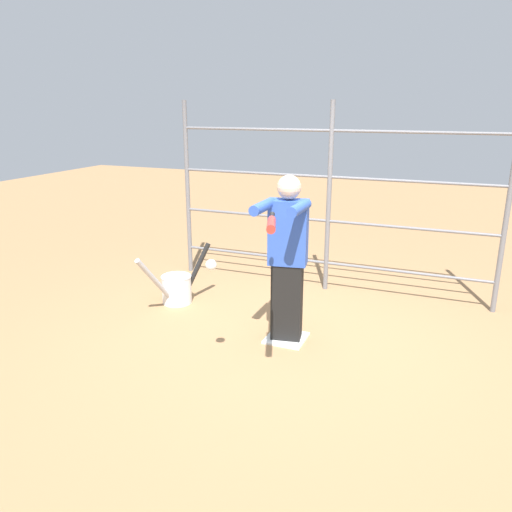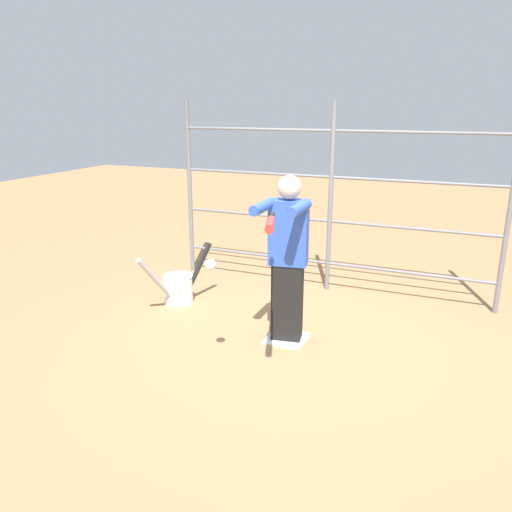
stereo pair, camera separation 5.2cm
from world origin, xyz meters
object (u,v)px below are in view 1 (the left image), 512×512
(baseball_bat_swinging, at_px, (271,223))
(bat_bucket, at_px, (177,288))
(softball_in_flight, at_px, (211,265))
(batter, at_px, (287,255))

(baseball_bat_swinging, relative_size, bat_bucket, 0.90)
(softball_in_flight, xyz_separation_m, bat_bucket, (1.18, -1.33, -0.84))
(softball_in_flight, height_order, bat_bucket, softball_in_flight)
(batter, height_order, bat_bucket, batter)
(bat_bucket, bearing_deg, baseball_bat_swinging, 141.09)
(baseball_bat_swinging, height_order, bat_bucket, baseball_bat_swinging)
(batter, height_order, baseball_bat_swinging, batter)
(softball_in_flight, relative_size, bat_bucket, 0.10)
(batter, xyz_separation_m, bat_bucket, (1.56, -0.45, -0.72))
(softball_in_flight, bearing_deg, baseball_bat_swinging, 172.00)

